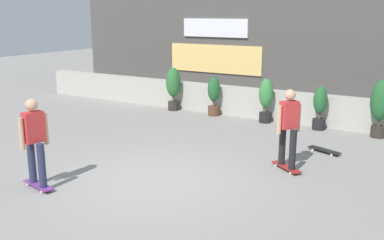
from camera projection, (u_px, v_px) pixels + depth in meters
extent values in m
plane|color=gray|center=(152.00, 180.00, 8.64)|extent=(48.00, 48.00, 0.00)
cube|color=#B2ADA3|center=(268.00, 105.00, 13.52)|extent=(18.00, 0.40, 0.90)
cube|color=#4C4947|center=(312.00, 11.00, 16.19)|extent=(20.00, 2.00, 6.50)
cube|color=white|center=(215.00, 28.00, 17.22)|extent=(2.80, 0.08, 0.70)
cube|color=#F2CC72|center=(215.00, 59.00, 17.51)|extent=(4.00, 0.06, 1.10)
cylinder|color=#2D2823|center=(173.00, 106.00, 14.82)|extent=(0.36, 0.36, 0.30)
cylinder|color=brown|center=(173.00, 99.00, 14.76)|extent=(0.06, 0.06, 0.15)
ellipsoid|color=#2D6B33|center=(173.00, 82.00, 14.63)|extent=(0.48, 0.48, 0.98)
cylinder|color=brown|center=(214.00, 111.00, 14.05)|extent=(0.36, 0.36, 0.30)
cylinder|color=brown|center=(214.00, 104.00, 14.00)|extent=(0.06, 0.06, 0.15)
ellipsoid|color=#235B2D|center=(214.00, 89.00, 13.89)|extent=(0.39, 0.39, 0.79)
cylinder|color=black|center=(265.00, 117.00, 13.17)|extent=(0.36, 0.36, 0.30)
cylinder|color=brown|center=(265.00, 110.00, 13.12)|extent=(0.06, 0.06, 0.15)
ellipsoid|color=#387F3D|center=(266.00, 93.00, 13.00)|extent=(0.42, 0.42, 0.86)
cylinder|color=black|center=(319.00, 124.00, 12.37)|extent=(0.36, 0.36, 0.30)
cylinder|color=brown|center=(319.00, 116.00, 12.32)|extent=(0.06, 0.06, 0.15)
ellipsoid|color=#235B2D|center=(320.00, 100.00, 12.21)|extent=(0.38, 0.38, 0.77)
cylinder|color=#2D2823|center=(378.00, 132.00, 11.60)|extent=(0.36, 0.36, 0.30)
cylinder|color=brown|center=(379.00, 123.00, 11.54)|extent=(0.06, 0.06, 0.15)
ellipsoid|color=#235B2D|center=(381.00, 100.00, 11.40)|extent=(0.52, 0.52, 1.07)
cube|color=maroon|center=(286.00, 167.00, 9.21)|extent=(0.77, 0.62, 0.02)
cylinder|color=silver|center=(276.00, 165.00, 9.41)|extent=(0.06, 0.06, 0.06)
cylinder|color=silver|center=(282.00, 164.00, 9.48)|extent=(0.06, 0.06, 0.06)
cylinder|color=silver|center=(291.00, 173.00, 8.95)|extent=(0.06, 0.06, 0.06)
cylinder|color=silver|center=(297.00, 172.00, 9.02)|extent=(0.06, 0.06, 0.06)
cylinder|color=black|center=(282.00, 145.00, 9.27)|extent=(0.14, 0.14, 0.82)
cylinder|color=black|center=(293.00, 150.00, 8.95)|extent=(0.14, 0.14, 0.82)
cube|color=red|center=(289.00, 115.00, 8.94)|extent=(0.37, 0.41, 0.56)
sphere|color=tan|center=(290.00, 95.00, 8.85)|extent=(0.22, 0.22, 0.22)
cylinder|color=tan|center=(279.00, 120.00, 8.87)|extent=(0.09, 0.09, 0.58)
cylinder|color=tan|center=(298.00, 118.00, 9.05)|extent=(0.09, 0.09, 0.58)
cube|color=#72338C|center=(39.00, 185.00, 8.24)|extent=(0.82, 0.36, 0.02)
cylinder|color=silver|center=(28.00, 184.00, 8.37)|extent=(0.06, 0.04, 0.06)
cylinder|color=silver|center=(36.00, 182.00, 8.48)|extent=(0.06, 0.04, 0.06)
cylinder|color=silver|center=(42.00, 192.00, 8.03)|extent=(0.06, 0.04, 0.06)
cylinder|color=silver|center=(50.00, 189.00, 8.14)|extent=(0.06, 0.04, 0.06)
cylinder|color=#282D4C|center=(32.00, 161.00, 8.26)|extent=(0.14, 0.14, 0.82)
cylinder|color=#282D4C|center=(42.00, 166.00, 8.03)|extent=(0.14, 0.14, 0.82)
cube|color=red|center=(33.00, 127.00, 7.98)|extent=(0.27, 0.39, 0.56)
sphere|color=tan|center=(32.00, 105.00, 7.89)|extent=(0.22, 0.22, 0.22)
cylinder|color=tan|center=(21.00, 134.00, 7.83)|extent=(0.09, 0.09, 0.58)
cylinder|color=tan|center=(46.00, 129.00, 8.17)|extent=(0.09, 0.09, 0.58)
cube|color=black|center=(324.00, 150.00, 10.33)|extent=(0.82, 0.46, 0.02)
cylinder|color=silver|center=(313.00, 150.00, 10.49)|extent=(0.06, 0.05, 0.06)
cylinder|color=silver|center=(317.00, 148.00, 10.59)|extent=(0.06, 0.05, 0.06)
cylinder|color=silver|center=(332.00, 155.00, 10.10)|extent=(0.06, 0.05, 0.06)
cylinder|color=silver|center=(336.00, 154.00, 10.19)|extent=(0.06, 0.05, 0.06)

